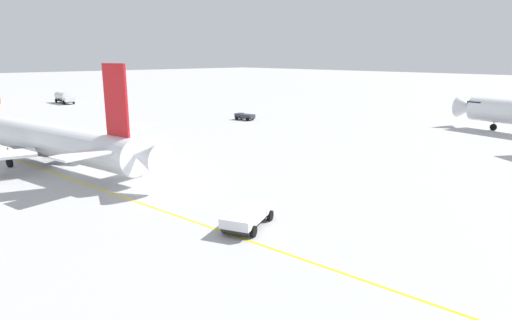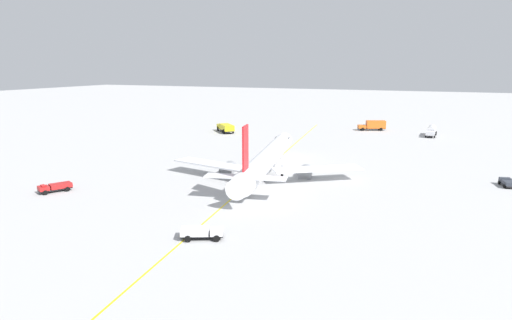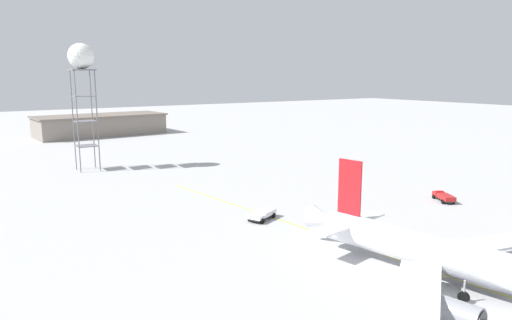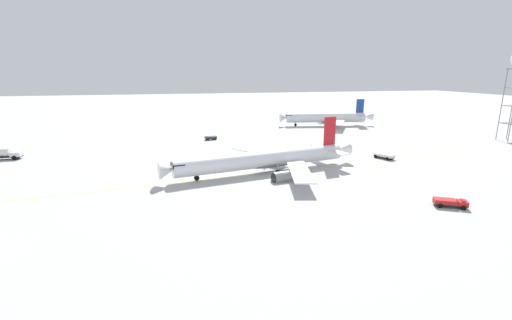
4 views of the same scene
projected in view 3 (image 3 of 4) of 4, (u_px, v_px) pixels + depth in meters
airliner_main at (493, 271)px, 45.62m from camera, size 34.90×45.91×12.06m
pushback_tug_truck at (262, 214)px, 70.57m from camera, size 5.45×4.11×1.30m
ops_pickup_truck at (444, 197)px, 80.78m from camera, size 4.09×5.36×1.41m
radar_tower at (81, 61)px, 103.45m from camera, size 5.67×5.67×28.56m
terminal_shed at (101, 125)px, 169.92m from camera, size 46.37×21.27×7.48m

